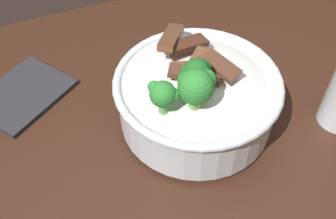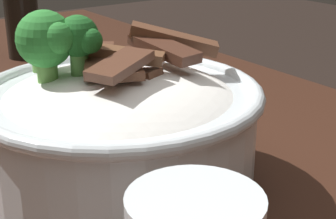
{
  "view_description": "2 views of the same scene",
  "coord_description": "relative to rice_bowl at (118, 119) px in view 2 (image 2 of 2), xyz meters",
  "views": [
    {
      "loc": [
        -0.19,
        -0.27,
        1.29
      ],
      "look_at": [
        -0.04,
        0.08,
        0.86
      ],
      "focal_mm": 41.78,
      "sensor_mm": 36.0,
      "label": 1
    },
    {
      "loc": [
        0.35,
        -0.13,
        1.05
      ],
      "look_at": [
        0.03,
        0.1,
        0.9
      ],
      "focal_mm": 56.77,
      "sensor_mm": 36.0,
      "label": 2
    }
  ],
  "objects": [
    {
      "name": "rice_bowl",
      "position": [
        0.0,
        0.0,
        0.0
      ],
      "size": [
        0.24,
        0.24,
        0.15
      ],
      "color": "silver",
      "rests_on": "dining_table"
    },
    {
      "name": "soy_sauce_bottle",
      "position": [
        -0.45,
        0.09,
        0.0
      ],
      "size": [
        0.05,
        0.05,
        0.13
      ],
      "color": "black",
      "rests_on": "dining_table"
    },
    {
      "name": "folded_napkin",
      "position": [
        -0.23,
        0.16,
        -0.06
      ],
      "size": [
        0.18,
        0.17,
        0.01
      ],
      "primitive_type": "cube",
      "rotation": [
        0.0,
        0.0,
        0.59
      ],
      "color": "#28282D",
      "rests_on": "dining_table"
    }
  ]
}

